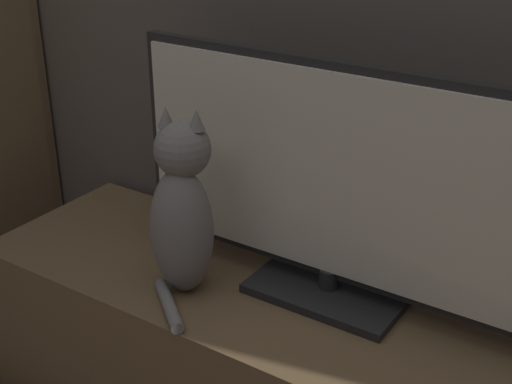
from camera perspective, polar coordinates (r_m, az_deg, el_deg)
tv_stand at (r=1.77m, az=-0.15°, el=-13.51°), size 1.36×0.47×0.44m
tv at (r=1.50m, az=6.28°, el=0.45°), size 0.98×0.21×0.53m
cat at (r=1.55m, az=-5.91°, el=-1.60°), size 0.19×0.26×0.42m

